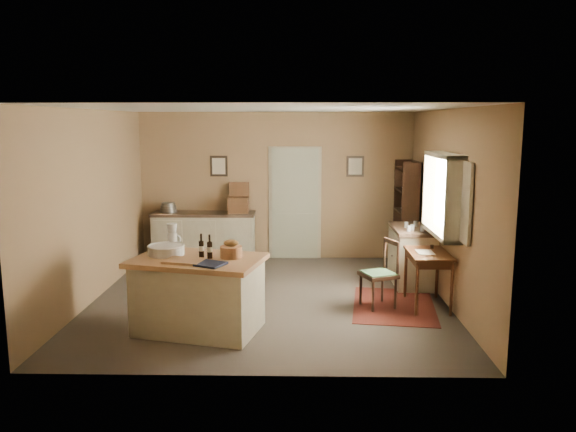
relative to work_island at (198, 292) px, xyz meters
name	(u,v)px	position (x,y,z in m)	size (l,w,h in m)	color
ground	(269,299)	(0.80, 1.26, -0.48)	(5.00, 5.00, 0.00)	#4B4139
wall_back	(276,186)	(0.80, 3.76, 0.87)	(5.00, 0.10, 2.70)	#8C6D4C
wall_front	(255,245)	(0.80, -1.24, 0.87)	(5.00, 0.10, 2.70)	#8C6D4C
wall_left	(92,206)	(-1.70, 1.26, 0.87)	(0.10, 5.00, 2.70)	#8C6D4C
wall_right	(447,207)	(3.30, 1.26, 0.87)	(0.10, 5.00, 2.70)	#8C6D4C
ceiling	(268,109)	(0.80, 1.26, 2.22)	(5.00, 5.00, 0.00)	silver
door	(295,202)	(1.15, 3.73, 0.57)	(0.97, 0.06, 2.11)	#AAAF92
framed_prints	(287,166)	(1.00, 3.73, 1.24)	(2.82, 0.02, 0.38)	black
window	(446,194)	(3.22, 1.06, 1.07)	(0.25, 1.99, 1.12)	#C0BA9A
work_island	(198,292)	(0.00, 0.00, 0.00)	(1.71, 1.32, 1.20)	#C0BA9A
sideboard	(205,235)	(-0.50, 3.46, 0.00)	(1.86, 0.53, 1.18)	#C0BA9A
rug	(394,306)	(2.55, 0.96, -0.48)	(1.10, 1.60, 0.01)	#561F13
writing_desk	(428,259)	(3.00, 0.96, 0.19)	(0.53, 0.87, 0.82)	#381C0E
desk_chair	(378,275)	(2.31, 0.91, -0.02)	(0.43, 0.43, 0.92)	black
right_cabinet	(412,255)	(3.00, 2.07, -0.02)	(0.61, 1.09, 0.99)	#C0BA9A
shelving_unit	(408,214)	(3.15, 3.21, 0.44)	(0.32, 0.83, 1.85)	black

